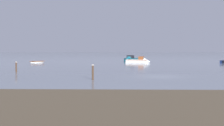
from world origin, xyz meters
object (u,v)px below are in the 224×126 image
motorboat_moored_3 (140,61)px  mooring_post_right (93,72)px  rowboat_moored_0 (37,62)px  mooring_post_left (16,67)px  motorboat_moored_0 (131,60)px

motorboat_moored_3 → mooring_post_right: 38.06m
motorboat_moored_3 → rowboat_moored_0: bearing=-158.6°
motorboat_moored_3 → mooring_post_left: motorboat_moored_3 is taller
rowboat_moored_0 → mooring_post_left: 26.42m
mooring_post_left → mooring_post_right: size_ratio=0.91×
motorboat_moored_0 → motorboat_moored_3: size_ratio=1.01×
rowboat_moored_0 → mooring_post_left: (4.72, -25.99, 0.47)m
mooring_post_left → mooring_post_right: (10.24, -9.42, 0.05)m
motorboat_moored_3 → motorboat_moored_0: bearing=117.3°
mooring_post_left → mooring_post_right: bearing=-42.6°
motorboat_moored_0 → mooring_post_left: size_ratio=3.92×
mooring_post_left → mooring_post_right: 13.91m
motorboat_moored_0 → mooring_post_right: 46.26m
rowboat_moored_0 → mooring_post_right: (14.96, -35.42, 0.52)m
motorboat_moored_0 → motorboat_moored_3: motorboat_moored_0 is taller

